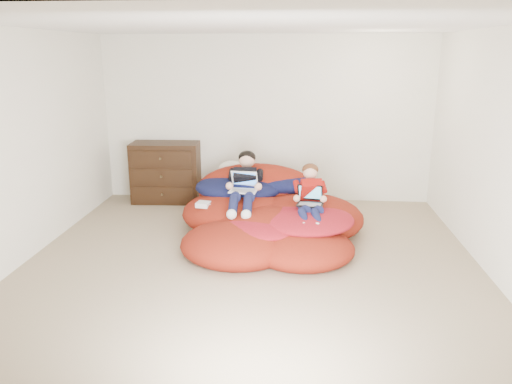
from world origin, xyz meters
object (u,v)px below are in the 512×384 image
object	(u,v)px
dresser	(166,172)
younger_boy	(310,194)
older_boy	(245,181)
laptop_white	(244,185)
laptop_black	(310,199)
beanbag_pile	(269,216)

from	to	relation	value
dresser	younger_boy	distance (m)	2.65
older_boy	laptop_white	bearing A→B (deg)	-90.00
laptop_white	laptop_black	xyz separation A→B (m)	(0.83, -0.28, -0.07)
laptop_black	dresser	bearing A→B (deg)	144.24
dresser	older_boy	bearing A→B (deg)	-41.46
older_boy	younger_boy	size ratio (longest dim) A/B	1.23
older_boy	younger_boy	bearing A→B (deg)	-21.22
laptop_white	laptop_black	world-z (taller)	laptop_white
dresser	laptop_white	size ratio (longest dim) A/B	2.81
beanbag_pile	laptop_white	size ratio (longest dim) A/B	6.31
dresser	older_boy	world-z (taller)	older_boy
younger_boy	laptop_white	size ratio (longest dim) A/B	2.51
dresser	older_boy	distance (m)	1.80
older_boy	laptop_white	size ratio (longest dim) A/B	3.07
beanbag_pile	laptop_white	world-z (taller)	laptop_white
beanbag_pile	younger_boy	xyz separation A→B (m)	(0.51, -0.15, 0.34)
dresser	laptop_white	bearing A→B (deg)	-43.70
dresser	laptop_black	bearing A→B (deg)	-35.76
dresser	laptop_black	size ratio (longest dim) A/B	3.12
younger_boy	beanbag_pile	bearing A→B (deg)	164.01
beanbag_pile	laptop_black	world-z (taller)	beanbag_pile
laptop_black	younger_boy	bearing A→B (deg)	90.00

